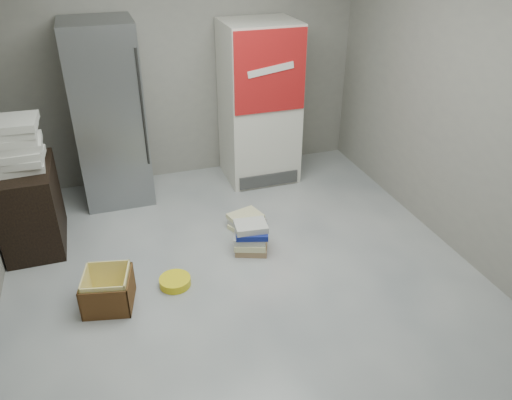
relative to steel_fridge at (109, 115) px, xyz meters
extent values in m
plane|color=#BABAB5|center=(0.90, -2.13, -0.95)|extent=(5.00, 5.00, 0.00)
cube|color=gray|center=(0.90, 0.37, 0.45)|extent=(4.00, 0.04, 2.80)
cube|color=gray|center=(2.90, -2.13, 0.45)|extent=(0.04, 5.00, 2.80)
cube|color=gray|center=(0.00, 0.00, 0.00)|extent=(0.70, 0.70, 1.90)
cylinder|color=#333333|center=(0.32, -0.36, 0.15)|extent=(0.02, 0.02, 1.19)
cube|color=silver|center=(1.65, 0.00, -0.05)|extent=(0.80, 0.70, 1.80)
cube|color=red|center=(1.65, -0.36, 0.40)|extent=(0.78, 0.02, 0.85)
cube|color=white|center=(1.65, -0.37, 0.43)|extent=(0.50, 0.01, 0.14)
cube|color=#3F3F3F|center=(1.65, -0.36, -0.85)|extent=(0.70, 0.02, 0.15)
cube|color=black|center=(-0.83, -0.73, -0.55)|extent=(0.50, 0.80, 0.80)
cube|color=silver|center=(-0.82, -0.72, -0.12)|extent=(0.42, 0.42, 0.06)
cube|color=silver|center=(-0.82, -0.74, -0.05)|extent=(0.42, 0.42, 0.06)
cube|color=silver|center=(-0.82, -0.74, 0.01)|extent=(0.41, 0.41, 0.06)
cube|color=silver|center=(-0.81, -0.72, 0.08)|extent=(0.42, 0.42, 0.06)
cube|color=silver|center=(-0.83, -0.73, 0.14)|extent=(0.43, 0.43, 0.06)
cube|color=silver|center=(-0.82, -0.72, 0.21)|extent=(0.40, 0.40, 0.06)
cube|color=silver|center=(-0.81, -0.73, 0.27)|extent=(0.42, 0.42, 0.06)
cube|color=#9C7A57|center=(1.07, -1.50, -0.92)|extent=(0.35, 0.32, 0.06)
cube|color=beige|center=(1.06, -1.50, -0.86)|extent=(0.35, 0.31, 0.06)
cube|color=beige|center=(1.06, -1.49, -0.80)|extent=(0.35, 0.31, 0.06)
cube|color=navy|center=(1.08, -1.51, -0.74)|extent=(0.35, 0.30, 0.05)
cube|color=beige|center=(1.07, -1.49, -0.68)|extent=(0.31, 0.26, 0.06)
cube|color=beige|center=(1.15, -1.10, -0.93)|extent=(0.39, 0.36, 0.05)
cube|color=beige|center=(1.16, -1.09, -0.88)|extent=(0.38, 0.34, 0.05)
cube|color=beige|center=(1.15, -1.07, -0.83)|extent=(0.37, 0.32, 0.04)
cube|color=yellow|center=(-0.24, -1.85, -0.94)|extent=(0.42, 0.42, 0.01)
cube|color=brown|center=(-0.20, -1.67, -0.82)|extent=(0.37, 0.09, 0.27)
cube|color=brown|center=(-0.28, -2.03, -0.82)|extent=(0.37, 0.09, 0.27)
cube|color=brown|center=(-0.42, -1.81, -0.82)|extent=(0.09, 0.37, 0.27)
cube|color=brown|center=(-0.06, -1.89, -0.82)|extent=(0.09, 0.37, 0.27)
cube|color=yellow|center=(-0.21, -1.68, -0.80)|extent=(0.34, 0.08, 0.31)
cube|color=yellow|center=(-0.28, -2.01, -0.80)|extent=(0.34, 0.08, 0.31)
cube|color=yellow|center=(-0.40, -1.81, -0.80)|extent=(0.08, 0.34, 0.31)
cube|color=yellow|center=(-0.08, -1.88, -0.80)|extent=(0.08, 0.34, 0.31)
cylinder|color=yellow|center=(0.30, -1.77, -0.91)|extent=(0.27, 0.27, 0.07)
camera|label=1|loc=(-0.08, -5.17, 1.79)|focal=35.00mm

